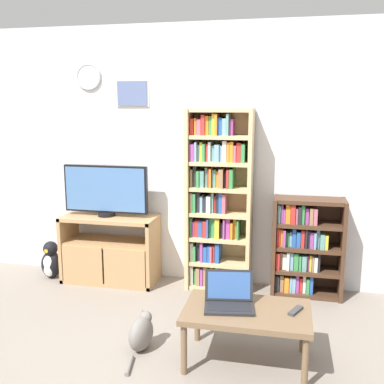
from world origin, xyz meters
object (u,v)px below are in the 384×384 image
(coffee_table, at_px, (247,316))
(remote_near_laptop, at_px, (296,311))
(bookshelf_tall, at_px, (216,199))
(penguin_figurine, at_px, (51,261))
(television, at_px, (106,190))
(tv_stand, at_px, (110,249))
(laptop, at_px, (229,298))
(cat, at_px, (142,333))
(bookshelf_short, at_px, (303,247))

(coffee_table, xyz_separation_m, remote_near_laptop, (0.33, 0.03, 0.06))
(bookshelf_tall, relative_size, penguin_figurine, 4.46)
(television, relative_size, penguin_figurine, 2.20)
(tv_stand, bearing_deg, laptop, -40.57)
(coffee_table, bearing_deg, television, 141.33)
(bookshelf_tall, bearing_deg, cat, -104.95)
(television, relative_size, remote_near_laptop, 5.39)
(remote_near_laptop, bearing_deg, tv_stand, 172.96)
(tv_stand, height_order, television, television)
(bookshelf_short, distance_m, cat, 1.81)
(cat, bearing_deg, remote_near_laptop, 13.18)
(bookshelf_short, bearing_deg, penguin_figurine, -176.63)
(laptop, bearing_deg, television, 130.82)
(remote_near_laptop, relative_size, cat, 0.33)
(remote_near_laptop, bearing_deg, bookshelf_tall, 146.29)
(remote_near_laptop, bearing_deg, penguin_figurine, -178.80)
(tv_stand, height_order, bookshelf_short, bookshelf_short)
(cat, relative_size, penguin_figurine, 1.25)
(tv_stand, height_order, bookshelf_tall, bookshelf_tall)
(penguin_figurine, bearing_deg, television, 7.27)
(penguin_figurine, bearing_deg, cat, -39.70)
(tv_stand, distance_m, penguin_figurine, 0.67)
(tv_stand, xyz_separation_m, television, (-0.03, 0.03, 0.61))
(tv_stand, height_order, cat, tv_stand)
(television, height_order, remote_near_laptop, television)
(tv_stand, distance_m, laptop, 1.85)
(bookshelf_tall, distance_m, penguin_figurine, 1.90)
(bookshelf_tall, height_order, cat, bookshelf_tall)
(bookshelf_short, height_order, laptop, bookshelf_short)
(television, height_order, coffee_table, television)
(tv_stand, distance_m, bookshelf_short, 1.95)
(tv_stand, distance_m, television, 0.61)
(coffee_table, bearing_deg, remote_near_laptop, 5.34)
(bookshelf_short, distance_m, laptop, 1.41)
(tv_stand, bearing_deg, bookshelf_short, 2.92)
(cat, bearing_deg, penguin_figurine, 152.45)
(bookshelf_tall, bearing_deg, remote_near_laptop, -59.32)
(coffee_table, xyz_separation_m, cat, (-0.78, 0.01, -0.23))
(tv_stand, distance_m, remote_near_laptop, 2.21)
(television, distance_m, remote_near_laptop, 2.32)
(bookshelf_short, height_order, penguin_figurine, bookshelf_short)
(bookshelf_short, bearing_deg, coffee_table, -107.36)
(remote_near_laptop, relative_size, penguin_figurine, 0.41)
(bookshelf_short, distance_m, penguin_figurine, 2.61)
(bookshelf_tall, height_order, coffee_table, bookshelf_tall)
(tv_stand, xyz_separation_m, laptop, (1.40, -1.20, 0.12))
(tv_stand, relative_size, laptop, 2.55)
(cat, bearing_deg, bookshelf_tall, 87.20)
(laptop, bearing_deg, bookshelf_tall, 94.48)
(bookshelf_short, height_order, remote_near_laptop, bookshelf_short)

